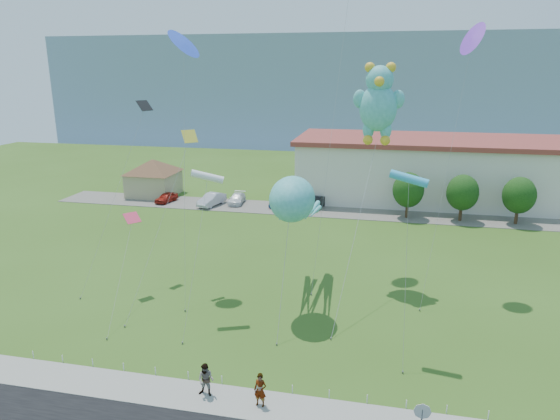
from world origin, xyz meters
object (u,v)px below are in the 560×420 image
(parked_car_white, at_px, (237,199))
(octopus_kite, at_px, (296,205))
(pavilion, at_px, (153,174))
(parked_car_blue, at_px, (280,202))
(parked_car_red, at_px, (166,197))
(pedestrian_right, at_px, (206,380))
(warehouse, at_px, (535,173))
(parked_car_black, at_px, (315,203))
(teddy_bear_kite, at_px, (379,102))
(stop_sign, at_px, (422,416))
(pedestrian_left, at_px, (260,390))
(parked_car_silver, at_px, (212,199))

(parked_car_white, distance_m, octopus_kite, 30.35)
(pavilion, bearing_deg, parked_car_white, -9.09)
(parked_car_blue, height_order, octopus_kite, octopus_kite)
(pavilion, height_order, parked_car_blue, pavilion)
(parked_car_red, xyz_separation_m, octopus_kite, (21.87, -25.38, 6.99))
(pedestrian_right, height_order, parked_car_white, pedestrian_right)
(parked_car_blue, distance_m, octopus_kite, 28.16)
(pavilion, xyz_separation_m, warehouse, (50.00, 6.00, 1.10))
(parked_car_white, relative_size, parked_car_black, 1.00)
(pedestrian_right, relative_size, octopus_kite, 0.15)
(teddy_bear_kite, bearing_deg, stop_sign, -81.13)
(parked_car_white, bearing_deg, stop_sign, -66.98)
(octopus_kite, bearing_deg, pedestrian_left, -87.98)
(parked_car_white, distance_m, parked_car_black, 10.32)
(parked_car_white, distance_m, parked_car_blue, 5.81)
(parked_car_red, distance_m, parked_car_blue, 15.11)
(pedestrian_left, relative_size, pedestrian_right, 0.99)
(parked_car_red, height_order, parked_car_white, same)
(pavilion, height_order, pedestrian_left, pavilion)
(pavilion, distance_m, warehouse, 50.37)
(pedestrian_left, relative_size, parked_car_white, 0.43)
(parked_car_silver, height_order, parked_car_blue, parked_car_silver)
(parked_car_white, bearing_deg, parked_car_blue, -7.35)
(stop_sign, height_order, parked_car_black, stop_sign)
(warehouse, xyz_separation_m, parked_car_white, (-37.43, -8.01, -3.44))
(parked_car_white, xyz_separation_m, parked_car_blue, (5.81, -0.29, 0.01))
(pavilion, bearing_deg, pedestrian_right, -60.92)
(parked_car_black, bearing_deg, parked_car_silver, -159.00)
(warehouse, distance_m, pedestrian_right, 54.13)
(parked_car_red, distance_m, parked_car_silver, 6.39)
(pavilion, distance_m, parked_car_silver, 10.58)
(parked_car_blue, bearing_deg, warehouse, 34.25)
(parked_car_red, xyz_separation_m, parked_car_silver, (6.38, -0.30, 0.15))
(pedestrian_left, height_order, parked_car_blue, pedestrian_left)
(pavilion, xyz_separation_m, teddy_bear_kite, (30.44, -22.61, 11.50))
(pedestrian_right, xyz_separation_m, octopus_kite, (2.61, 11.85, 6.65))
(parked_car_red, bearing_deg, parked_car_black, 16.12)
(parked_car_red, xyz_separation_m, parked_car_blue, (15.07, 1.04, 0.01))
(parked_car_red, height_order, octopus_kite, octopus_kite)
(warehouse, bearing_deg, pedestrian_left, -117.55)
(octopus_kite, bearing_deg, warehouse, 54.42)
(warehouse, relative_size, parked_car_white, 14.18)
(parked_car_blue, bearing_deg, parked_car_white, -163.32)
(parked_car_black, height_order, octopus_kite, octopus_kite)
(stop_sign, height_order, parked_car_blue, stop_sign)
(parked_car_black, relative_size, teddy_bear_kite, 0.25)
(pedestrian_left, bearing_deg, parked_car_blue, 107.98)
(warehouse, distance_m, octopus_kite, 42.83)
(stop_sign, bearing_deg, teddy_bear_kite, 98.87)
(warehouse, xyz_separation_m, pedestrian_left, (-24.41, -46.79, -3.10))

